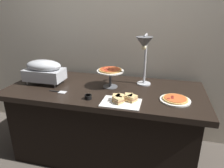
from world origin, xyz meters
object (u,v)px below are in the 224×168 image
at_px(heat_lamp, 144,48).
at_px(serving_spatula, 58,92).
at_px(pizza_plate_center, 110,72).
at_px(sandwich_platter, 122,100).
at_px(sauce_cup_near, 88,97).
at_px(pizza_plate_front, 175,99).
at_px(chafing_dish, 44,70).

relative_size(heat_lamp, serving_spatula, 3.01).
xyz_separation_m(pizza_plate_center, sandwich_platter, (0.19, -0.32, -0.13)).
xyz_separation_m(sauce_cup_near, serving_spatula, (-0.33, 0.08, -0.02)).
bearing_deg(pizza_plate_center, sandwich_platter, -59.41).
bearing_deg(sandwich_platter, pizza_plate_center, 120.59).
xyz_separation_m(pizza_plate_front, sandwich_platter, (-0.43, -0.14, 0.01)).
bearing_deg(sauce_cup_near, serving_spatula, 166.64).
distance_m(sandwich_platter, sauce_cup_near, 0.30).
xyz_separation_m(chafing_dish, sauce_cup_near, (0.57, -0.26, -0.12)).
distance_m(pizza_plate_center, serving_spatula, 0.52).
xyz_separation_m(heat_lamp, sandwich_platter, (-0.12, -0.33, -0.38)).
relative_size(sauce_cup_near, serving_spatula, 0.36).
xyz_separation_m(sandwich_platter, serving_spatula, (-0.63, 0.07, -0.02)).
bearing_deg(chafing_dish, pizza_plate_center, 5.66).
bearing_deg(pizza_plate_front, pizza_plate_center, 163.90).
distance_m(chafing_dish, sauce_cup_near, 0.64).
bearing_deg(serving_spatula, chafing_dish, 143.29).
height_order(heat_lamp, pizza_plate_center, heat_lamp).
bearing_deg(chafing_dish, pizza_plate_front, -4.87).
distance_m(pizza_plate_front, sauce_cup_near, 0.74).
distance_m(pizza_plate_front, serving_spatula, 1.05).
relative_size(heat_lamp, sandwich_platter, 1.59).
bearing_deg(pizza_plate_center, chafing_dish, -174.34).
height_order(sandwich_platter, sauce_cup_near, sandwich_platter).
height_order(chafing_dish, heat_lamp, heat_lamp).
distance_m(pizza_plate_center, sandwich_platter, 0.39).
bearing_deg(serving_spatula, heat_lamp, 19.09).
distance_m(pizza_plate_front, sandwich_platter, 0.45).
bearing_deg(sandwich_platter, sauce_cup_near, -179.07).
relative_size(sandwich_platter, serving_spatula, 1.89).
bearing_deg(chafing_dish, heat_lamp, 4.53).
relative_size(pizza_plate_front, serving_spatula, 1.50).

